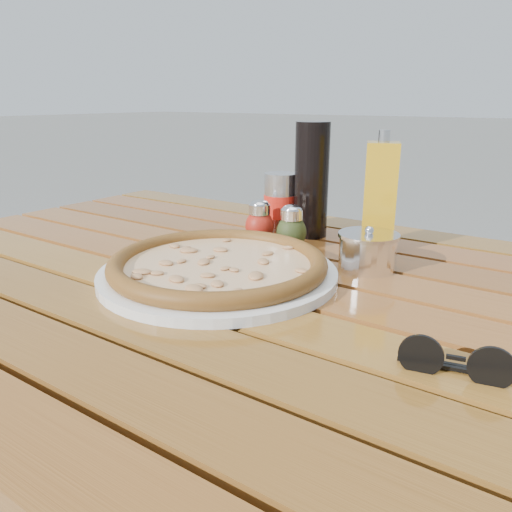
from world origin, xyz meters
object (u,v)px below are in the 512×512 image
Objects in this scene: plate at (218,273)px; dark_bottle at (311,180)px; pizza at (218,264)px; olive_oil_cruet at (380,196)px; parmesan_tin at (368,251)px; table at (249,324)px; soda_can at (280,204)px; sunglasses at (455,363)px; pepper_shaker at (259,222)px; oregano_shaker at (292,228)px.

dark_bottle reaches higher than plate.
olive_oil_cruet is (0.14, 0.28, 0.07)m from pizza.
dark_bottle is 0.23m from parmesan_tin.
table is at bearing -132.63° from parmesan_tin.
plate is 0.02m from pizza.
dark_bottle is 0.15m from olive_oil_cruet.
dark_bottle is (-0.01, 0.30, 0.10)m from plate.
pizza is at bearing -76.64° from soda_can.
dark_bottle is at bearing 121.87° from sunglasses.
pepper_shaker is 0.22m from olive_oil_cruet.
soda_can reaches higher than sunglasses.
pepper_shaker is 1.00× the size of oregano_shaker.
olive_oil_cruet is at bearing 22.10° from pepper_shaker.
pizza is at bearing -116.06° from olive_oil_cruet.
oregano_shaker is at bearing -146.61° from olive_oil_cruet.
plate is 0.33m from olive_oil_cruet.
oregano_shaker is 0.77× the size of parmesan_tin.
sunglasses is at bearing -19.33° from table.
olive_oil_cruet is (0.14, -0.01, -0.01)m from dark_bottle.
pizza is 0.30m from soda_can.
soda_can is at bearing 179.48° from olive_oil_cruet.
dark_bottle reaches higher than pepper_shaker.
dark_bottle is 2.07× the size of parmesan_tin.
oregano_shaker is 0.39× the size of olive_oil_cruet.
oregano_shaker reaches higher than parmesan_tin.
plate is 3.27× the size of sunglasses.
olive_oil_cruet reaches higher than plate.
soda_can is at bearing -169.50° from dark_bottle.
pepper_shaker is 0.07m from oregano_shaker.
table is 12.72× the size of sunglasses.
oregano_shaker is at bearing 99.25° from table.
table is at bearing 33.07° from plate.
pepper_shaker is at bearing -157.90° from olive_oil_cruet.
dark_bottle is 1.83× the size of soda_can.
olive_oil_cruet reaches higher than table.
plate is at bearing -88.98° from dark_bottle.
olive_oil_cruet is (0.14, 0.28, 0.09)m from plate.
olive_oil_cruet is at bearing 63.94° from plate.
sunglasses is (0.43, -0.29, -0.02)m from pepper_shaker.
pizza is 4.29× the size of parmesan_tin.
olive_oil_cruet is (0.13, 0.08, 0.06)m from oregano_shaker.
sunglasses is (0.44, -0.38, -0.04)m from soda_can.
plate is at bearing -146.93° from table.
sunglasses is at bearing -34.28° from pepper_shaker.
parmesan_tin is at bearing 44.64° from plate.
oregano_shaker is 0.75× the size of sunglasses.
olive_oil_cruet is 0.14m from parmesan_tin.
dark_bottle reaches higher than parmesan_tin.
soda_can reaches higher than table.
soda_can reaches higher than pepper_shaker.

